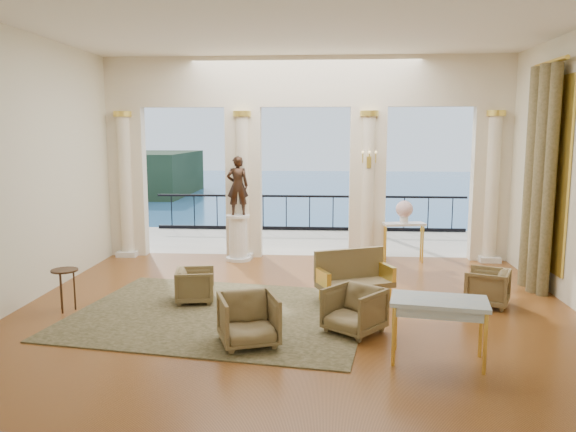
# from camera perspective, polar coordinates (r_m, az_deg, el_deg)

# --- Properties ---
(floor) EXTENTS (9.00, 9.00, 0.00)m
(floor) POSITION_cam_1_polar(r_m,az_deg,el_deg) (9.27, 0.78, -9.37)
(floor) COLOR #4E290D
(floor) RESTS_ON ground
(room_walls) EXTENTS (9.00, 9.00, 9.00)m
(room_walls) POSITION_cam_1_polar(r_m,az_deg,el_deg) (7.71, 0.37, 8.74)
(room_walls) COLOR #EAE3C4
(room_walls) RESTS_ON ground
(arcade) EXTENTS (9.00, 0.56, 4.50)m
(arcade) POSITION_cam_1_polar(r_m,az_deg,el_deg) (12.65, 1.77, 7.31)
(arcade) COLOR #F5E6C4
(arcade) RESTS_ON ground
(terrace) EXTENTS (10.00, 3.60, 0.10)m
(terrace) POSITION_cam_1_polar(r_m,az_deg,el_deg) (14.90, 2.01, -2.70)
(terrace) COLOR #A79E8B
(terrace) RESTS_ON ground
(balustrade) EXTENTS (9.00, 0.06, 1.03)m
(balustrade) POSITION_cam_1_polar(r_m,az_deg,el_deg) (16.40, 2.21, -0.04)
(balustrade) COLOR black
(balustrade) RESTS_ON terrace
(palm_tree) EXTENTS (2.00, 2.00, 4.50)m
(palm_tree) POSITION_cam_1_polar(r_m,az_deg,el_deg) (15.54, 9.78, 12.99)
(palm_tree) COLOR #4C3823
(palm_tree) RESTS_ON terrace
(headland) EXTENTS (22.00, 18.00, 6.00)m
(headland) POSITION_cam_1_polar(r_m,az_deg,el_deg) (84.70, -17.23, 4.19)
(headland) COLOR black
(headland) RESTS_ON sea
(sea) EXTENTS (160.00, 160.00, 0.00)m
(sea) POSITION_cam_1_polar(r_m,az_deg,el_deg) (69.38, 3.49, 1.18)
(sea) COLOR #225497
(sea) RESTS_ON ground
(curtain) EXTENTS (0.33, 1.40, 4.09)m
(curtain) POSITION_cam_1_polar(r_m,az_deg,el_deg) (11.02, 24.15, 3.46)
(curtain) COLOR brown
(curtain) RESTS_ON ground
(window_frame) EXTENTS (0.04, 1.60, 3.40)m
(window_frame) POSITION_cam_1_polar(r_m,az_deg,el_deg) (11.08, 25.08, 3.85)
(window_frame) COLOR #ECC94E
(window_frame) RESTS_ON room_walls
(wall_sconce) EXTENTS (0.30, 0.11, 0.33)m
(wall_sconce) POSITION_cam_1_polar(r_m,az_deg,el_deg) (12.37, 8.23, 5.56)
(wall_sconce) COLOR #ECC94E
(wall_sconce) RESTS_ON arcade
(rug) EXTENTS (4.97, 4.13, 0.02)m
(rug) POSITION_cam_1_polar(r_m,az_deg,el_deg) (9.05, -6.93, -9.81)
(rug) COLOR #2C3019
(rug) RESTS_ON ground
(armchair_a) EXTENTS (0.94, 0.91, 0.77)m
(armchair_a) POSITION_cam_1_polar(r_m,az_deg,el_deg) (7.67, -4.03, -10.24)
(armchair_a) COLOR #473B22
(armchair_a) RESTS_ON ground
(armchair_b) EXTENTS (0.97, 0.96, 0.73)m
(armchair_b) POSITION_cam_1_polar(r_m,az_deg,el_deg) (8.16, 6.74, -9.25)
(armchair_b) COLOR #473B22
(armchair_b) RESTS_ON ground
(armchair_c) EXTENTS (0.82, 0.85, 0.68)m
(armchair_c) POSITION_cam_1_polar(r_m,az_deg,el_deg) (9.91, 19.59, -6.66)
(armchair_c) COLOR #473B22
(armchair_c) RESTS_ON ground
(armchair_d) EXTENTS (0.68, 0.71, 0.64)m
(armchair_d) POSITION_cam_1_polar(r_m,az_deg,el_deg) (9.64, -9.40, -6.81)
(armchair_d) COLOR #473B22
(armchair_d) RESTS_ON ground
(settee) EXTENTS (1.40, 1.02, 0.86)m
(settee) POSITION_cam_1_polar(r_m,az_deg,el_deg) (9.70, 6.61, -6.01)
(settee) COLOR #473B22
(settee) RESTS_ON ground
(game_table) EXTENTS (1.26, 0.83, 0.81)m
(game_table) POSITION_cam_1_polar(r_m,az_deg,el_deg) (7.27, 15.10, -8.79)
(game_table) COLOR #A4C0D1
(game_table) RESTS_ON ground
(pedestal) EXTENTS (0.56, 0.56, 1.03)m
(pedestal) POSITION_cam_1_polar(r_m,az_deg,el_deg) (12.59, -5.07, -2.29)
(pedestal) COLOR silver
(pedestal) RESTS_ON ground
(statue) EXTENTS (0.52, 0.39, 1.30)m
(statue) POSITION_cam_1_polar(r_m,az_deg,el_deg) (12.42, -5.14, 3.09)
(statue) COLOR #2F1E15
(statue) RESTS_ON pedestal
(console_table) EXTENTS (0.96, 0.53, 0.86)m
(console_table) POSITION_cam_1_polar(r_m,az_deg,el_deg) (12.66, 11.68, -1.35)
(console_table) COLOR silver
(console_table) RESTS_ON ground
(urn) EXTENTS (0.37, 0.37, 0.50)m
(urn) POSITION_cam_1_polar(r_m,az_deg,el_deg) (12.60, 11.74, 0.58)
(urn) COLOR silver
(urn) RESTS_ON console_table
(side_table) EXTENTS (0.42, 0.42, 0.68)m
(side_table) POSITION_cam_1_polar(r_m,az_deg,el_deg) (9.68, -21.74, -5.62)
(side_table) COLOR black
(side_table) RESTS_ON ground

